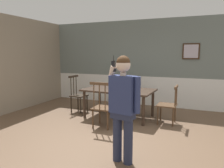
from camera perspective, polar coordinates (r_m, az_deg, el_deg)
ground_plane at (r=4.33m, az=-0.72°, el=-14.46°), size 7.46×7.46×0.00m
room_back_partition at (r=6.92m, az=9.53°, el=5.13°), size 6.78×0.17×2.72m
dining_table at (r=5.57m, az=1.83°, el=-2.20°), size 1.85×1.11×0.74m
chair_near_window at (r=6.42m, az=5.07°, el=-2.65°), size 0.41×0.41×0.99m
chair_by_doorway at (r=5.23m, az=14.90°, el=-5.37°), size 0.44×0.44×0.93m
chair_at_table_head at (r=6.22m, az=-9.12°, el=-2.79°), size 0.44×0.44×1.04m
chair_opposite_corner at (r=4.81m, az=-2.53°, el=-6.04°), size 0.46×0.46×1.05m
person_figure at (r=3.18m, az=3.05°, el=-5.18°), size 0.54×0.27×1.64m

